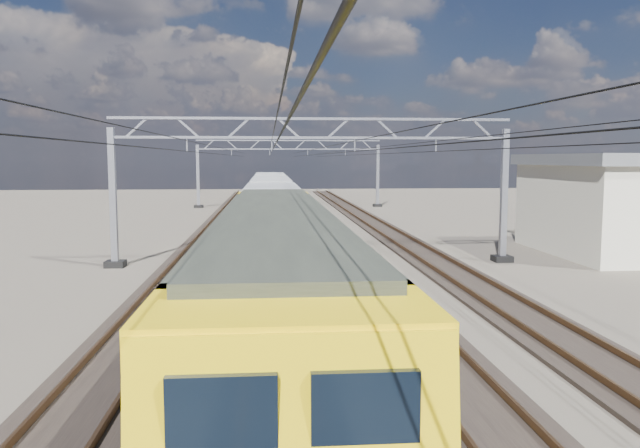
{
  "coord_description": "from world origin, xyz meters",
  "views": [
    {
      "loc": [
        -2.18,
        -26.08,
        5.15
      ],
      "look_at": [
        -0.02,
        -0.0,
        2.4
      ],
      "focal_mm": 35.0,
      "sensor_mm": 36.0,
      "label": 1
    }
  ],
  "objects": [
    {
      "name": "ground",
      "position": [
        0.0,
        0.0,
        0.0
      ],
      "size": [
        160.0,
        160.0,
        0.0
      ],
      "primitive_type": "plane",
      "color": "#2A251F",
      "rests_on": "ground"
    },
    {
      "name": "hopper_wagon_lead",
      "position": [
        -2.0,
        6.36,
        2.23
      ],
      "size": [
        3.38,
        13.0,
        3.25
      ],
      "color": "black",
      "rests_on": "ground"
    },
    {
      "name": "locomotive",
      "position": [
        -2.0,
        -11.34,
        2.33
      ],
      "size": [
        2.76,
        21.1,
        3.62
      ],
      "color": "black",
      "rests_on": "ground"
    },
    {
      "name": "overhead_wires",
      "position": [
        0.0,
        8.0,
        5.75
      ],
      "size": [
        12.03,
        140.0,
        0.53
      ],
      "color": "black",
      "rests_on": "ground"
    },
    {
      "name": "catenary_gantry_far",
      "position": [
        0.0,
        40.0,
        3.91
      ],
      "size": [
        19.9,
        0.9,
        7.11
      ],
      "color": "#9A9DA8",
      "rests_on": "ground"
    },
    {
      "name": "track_loco",
      "position": [
        -2.0,
        0.0,
        0.07
      ],
      "size": [
        2.6,
        140.0,
        0.3
      ],
      "color": "black",
      "rests_on": "ground"
    },
    {
      "name": "track_outer_east",
      "position": [
        6.0,
        0.0,
        0.07
      ],
      "size": [
        2.6,
        140.0,
        0.3
      ],
      "color": "black",
      "rests_on": "ground"
    },
    {
      "name": "hopper_wagon_mid",
      "position": [
        -2.0,
        20.56,
        2.23
      ],
      "size": [
        3.38,
        13.0,
        3.25
      ],
      "color": "black",
      "rests_on": "ground"
    },
    {
      "name": "track_inner_east",
      "position": [
        2.0,
        0.0,
        0.07
      ],
      "size": [
        2.6,
        140.0,
        0.3
      ],
      "color": "black",
      "rests_on": "ground"
    },
    {
      "name": "catenary_gantry_mid",
      "position": [
        0.0,
        4.0,
        3.91
      ],
      "size": [
        19.9,
        0.9,
        7.11
      ],
      "color": "#9A9DA8",
      "rests_on": "ground"
    },
    {
      "name": "track_outer_west",
      "position": [
        -6.0,
        0.0,
        0.07
      ],
      "size": [
        2.6,
        140.0,
        0.3
      ],
      "color": "black",
      "rests_on": "ground"
    },
    {
      "name": "hopper_wagon_third",
      "position": [
        -2.0,
        34.76,
        2.23
      ],
      "size": [
        3.38,
        13.0,
        3.25
      ],
      "color": "black",
      "rests_on": "ground"
    }
  ]
}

